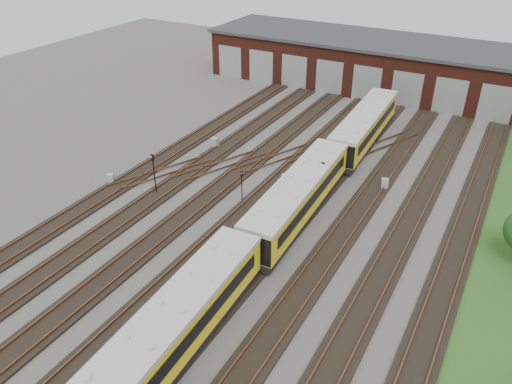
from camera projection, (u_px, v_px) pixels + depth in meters
The scene contains 13 objects.
ground at pixel (242, 245), 36.91m from camera, with size 120.00×120.00×0.00m, color #44413F.
track_network at pixel (244, 239), 37.37m from camera, with size 30.40×70.00×0.33m.
maintenance_shed at pixel (397, 66), 65.35m from camera, with size 51.00×12.50×6.35m.
metro_train at pixel (298, 197), 39.08m from camera, with size 3.46×47.75×3.23m.
signal_mast_0 at pixel (154, 169), 42.22m from camera, with size 0.31×0.29×3.74m.
signal_mast_1 at pixel (242, 182), 41.34m from camera, with size 0.25×0.24×2.88m.
signal_mast_2 at pixel (359, 118), 53.21m from camera, with size 0.23×0.22×3.09m.
signal_mast_3 at pixel (322, 177), 41.15m from camera, with size 0.33×0.31×3.64m.
relay_cabinet_0 at pixel (111, 179), 44.66m from camera, with size 0.56×0.46×0.93m, color #9C9FA0.
relay_cabinet_1 at pixel (215, 143), 51.13m from camera, with size 0.65×0.54×1.08m, color #9C9FA0.
relay_cabinet_2 at pixel (284, 179), 44.71m from camera, with size 0.53×0.44×0.88m, color #9C9FA0.
relay_cabinet_3 at pixel (385, 184), 43.84m from camera, with size 0.60×0.50×1.00m, color #9C9FA0.
relay_cabinet_4 at pixel (356, 161), 47.57m from camera, with size 0.64×0.53×1.06m, color #9C9FA0.
Camera 1 is at (15.42, -25.51, 22.14)m, focal length 35.00 mm.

